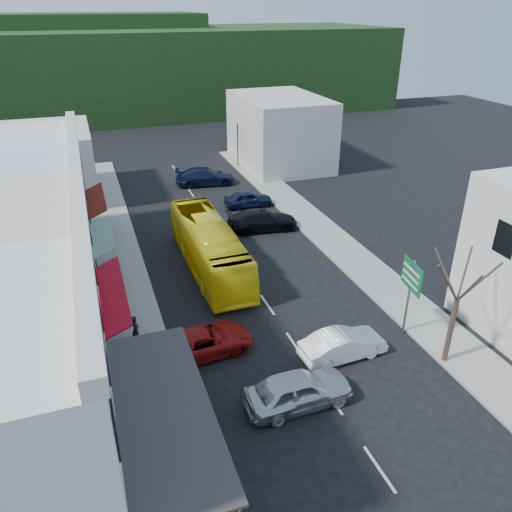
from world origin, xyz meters
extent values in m
plane|color=black|center=(0.00, 0.00, 0.00)|extent=(120.00, 120.00, 0.00)
cube|color=gray|center=(-7.50, 10.00, 0.07)|extent=(3.00, 52.00, 0.15)
cube|color=gray|center=(7.50, 10.00, 0.07)|extent=(3.00, 52.00, 0.15)
cube|color=#5D160B|center=(-8.40, -5.50, 3.05)|extent=(1.30, 7.65, 0.08)
cube|color=beige|center=(-12.50, 3.00, 4.00)|extent=(7.00, 8.00, 8.00)
cube|color=#A60B1D|center=(-8.40, 3.00, 3.05)|extent=(1.30, 6.80, 0.08)
cube|color=#9FBFCB|center=(-12.50, 10.00, 4.00)|extent=(7.00, 6.00, 8.00)
cube|color=#195926|center=(-8.40, 10.00, 3.05)|extent=(1.30, 5.10, 0.08)
cube|color=silver|center=(-12.50, 16.50, 4.00)|extent=(7.00, 7.00, 8.00)
cube|color=#5D160B|center=(-8.40, 16.50, 3.05)|extent=(1.30, 5.95, 0.08)
cube|color=#B7B2A8|center=(-12.00, 27.00, 3.00)|extent=(8.00, 10.00, 6.00)
cube|color=#B7B2A8|center=(11.00, 30.00, 3.50)|extent=(8.00, 12.00, 7.00)
cube|color=black|center=(0.00, 64.00, 6.00)|extent=(80.00, 24.00, 12.00)
cube|color=black|center=(-8.00, 70.00, 10.00)|extent=(40.00, 16.00, 8.00)
imported|color=yellow|center=(-2.01, 9.32, 1.55)|extent=(2.61, 11.62, 3.10)
imported|color=silver|center=(-1.55, -3.88, 0.70)|extent=(4.45, 1.94, 1.40)
imported|color=white|center=(1.82, -1.60, 0.70)|extent=(4.51, 2.08, 1.40)
imported|color=#9B100F|center=(-4.50, 0.92, 0.70)|extent=(4.79, 2.41, 1.40)
imported|color=black|center=(3.36, 14.12, 0.70)|extent=(4.68, 2.34, 1.40)
imported|color=black|center=(3.85, 19.01, 0.70)|extent=(4.47, 1.99, 1.40)
imported|color=black|center=(1.81, 25.79, 0.70)|extent=(4.71, 2.43, 1.40)
imported|color=black|center=(-7.56, 2.65, 1.00)|extent=(0.40, 0.60, 1.70)
camera|label=1|loc=(-8.64, -18.71, 15.60)|focal=35.00mm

